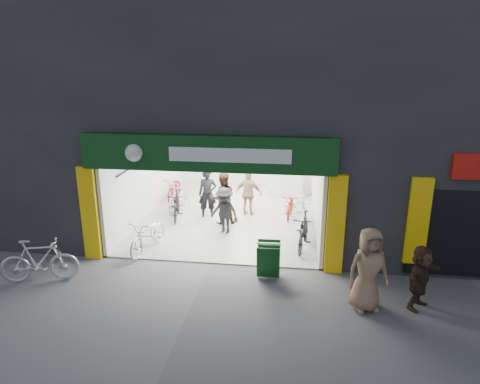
% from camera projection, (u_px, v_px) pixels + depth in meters
% --- Properties ---
extents(ground, '(60.00, 60.00, 0.00)m').
position_uv_depth(ground, '(210.00, 264.00, 11.52)').
color(ground, '#56565B').
rests_on(ground, ground).
extents(building, '(17.00, 10.27, 8.00)m').
position_uv_depth(building, '(261.00, 89.00, 14.89)').
color(building, '#232326').
rests_on(building, ground).
extents(bike_left_front, '(1.00, 1.98, 0.99)m').
position_uv_depth(bike_left_front, '(149.00, 235.00, 12.18)').
color(bike_left_front, silver).
rests_on(bike_left_front, ground).
extents(bike_left_midfront, '(0.76, 1.72, 1.00)m').
position_uv_depth(bike_left_midfront, '(176.00, 206.00, 14.66)').
color(bike_left_midfront, black).
rests_on(bike_left_midfront, ground).
extents(bike_left_midback, '(0.65, 1.76, 0.92)m').
position_uv_depth(bike_left_midback, '(174.00, 188.00, 16.85)').
color(bike_left_midback, maroon).
rests_on(bike_left_midback, ground).
extents(bike_left_back, '(0.80, 1.85, 1.08)m').
position_uv_depth(bike_left_back, '(179.00, 197.00, 15.53)').
color(bike_left_back, '#BBBCC1').
rests_on(bike_left_back, ground).
extents(bike_right_front, '(0.76, 1.82, 1.06)m').
position_uv_depth(bike_right_front, '(303.00, 231.00, 12.34)').
color(bike_right_front, black).
rests_on(bike_right_front, ground).
extents(bike_right_mid, '(0.69, 1.64, 0.84)m').
position_uv_depth(bike_right_mid, '(291.00, 205.00, 14.95)').
color(bike_right_mid, maroon).
rests_on(bike_right_mid, ground).
extents(bike_right_back, '(0.49, 1.73, 1.04)m').
position_uv_depth(bike_right_back, '(303.00, 212.00, 13.96)').
color(bike_right_back, '#B0B0B5').
rests_on(bike_right_back, ground).
extents(parked_bike, '(1.93, 1.01, 1.12)m').
position_uv_depth(parked_bike, '(39.00, 261.00, 10.44)').
color(parked_bike, silver).
rests_on(parked_bike, ground).
extents(customer_a, '(0.71, 0.55, 1.73)m').
position_uv_depth(customer_a, '(208.00, 194.00, 14.73)').
color(customer_a, black).
rests_on(customer_a, ground).
extents(customer_b, '(1.00, 0.86, 1.77)m').
position_uv_depth(customer_b, '(223.00, 199.00, 14.15)').
color(customer_b, '#332217').
rests_on(customer_b, ground).
extents(customer_c, '(1.13, 0.91, 1.52)m').
position_uv_depth(customer_c, '(224.00, 211.00, 13.33)').
color(customer_c, black).
rests_on(customer_c, ground).
extents(customer_d, '(1.03, 0.62, 1.64)m').
position_uv_depth(customer_d, '(249.00, 193.00, 14.93)').
color(customer_d, '#9C855B').
rests_on(customer_d, ground).
extents(pedestrian_near, '(1.06, 0.85, 1.88)m').
position_uv_depth(pedestrian_near, '(368.00, 270.00, 9.16)').
color(pedestrian_near, '#86674E').
rests_on(pedestrian_near, ground).
extents(pedestrian_far, '(1.18, 1.33, 1.46)m').
position_uv_depth(pedestrian_far, '(420.00, 277.00, 9.27)').
color(pedestrian_far, '#372619').
rests_on(pedestrian_far, ground).
extents(sandwich_board, '(0.60, 0.60, 0.89)m').
position_uv_depth(sandwich_board, '(268.00, 259.00, 10.70)').
color(sandwich_board, '#0E3B17').
rests_on(sandwich_board, ground).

